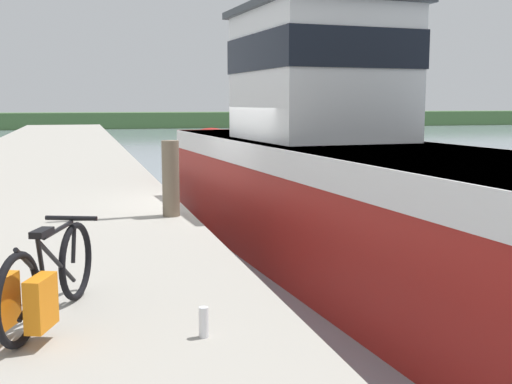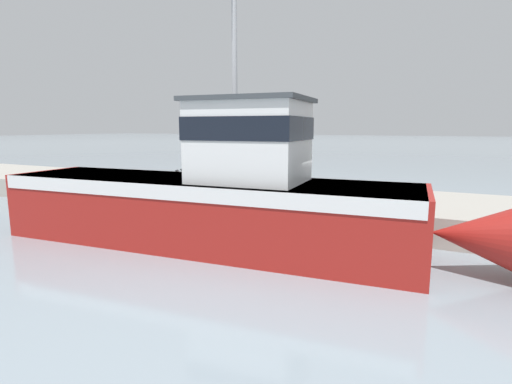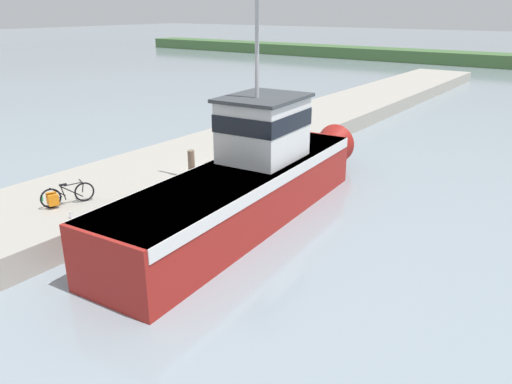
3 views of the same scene
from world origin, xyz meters
TOP-DOWN VIEW (x-y plane):
  - ground_plane at (0.00, 0.00)m, footprint 320.00×320.00m
  - dock_pier at (-3.53, 0.00)m, footprint 5.24×80.00m
  - fishing_boat_main at (1.49, -1.01)m, footprint 3.79×14.65m
  - bicycle_touring at (-2.84, -5.68)m, footprint 0.80×1.66m
  - mooring_post at (-1.24, -1.17)m, footprint 0.25×0.25m
  - water_bottle_on_curb at (-3.80, -5.87)m, footprint 0.08×0.08m
  - water_bottle_by_bike at (-1.71, -6.20)m, footprint 0.07×0.07m

SIDE VIEW (x-z plane):
  - ground_plane at x=0.00m, z-range 0.00..0.00m
  - dock_pier at x=-3.53m, z-range 0.00..0.90m
  - water_bottle_on_curb at x=-3.80m, z-range 0.90..1.10m
  - water_bottle_by_bike at x=-1.71m, z-range 0.90..1.13m
  - bicycle_touring at x=-2.84m, z-range 0.87..1.61m
  - fishing_boat_main at x=1.49m, z-range -3.63..6.55m
  - mooring_post at x=-1.24m, z-range 0.90..2.03m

